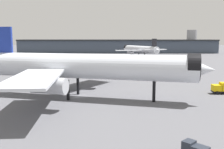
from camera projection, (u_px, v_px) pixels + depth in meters
name	position (u px, v px, depth m)	size (l,w,h in m)	color
ground	(80.00, 96.00, 66.40)	(900.00, 900.00, 0.00)	#56565B
airliner_near_gate	(82.00, 67.00, 63.74)	(60.53, 53.98, 17.55)	silver
airliner_far_taxiway	(140.00, 49.00, 192.38)	(40.27, 45.08, 14.00)	silver
terminal_building	(119.00, 46.00, 257.45)	(191.14, 39.99, 22.06)	#3D4756
service_truck_front	(223.00, 88.00, 69.09)	(5.53, 2.65, 3.00)	black
baggage_tug_wing	(195.00, 149.00, 32.51)	(3.37, 3.45, 1.85)	black
traffic_cone_near_nose	(4.00, 83.00, 83.67)	(0.44, 0.44, 0.55)	#F2600C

